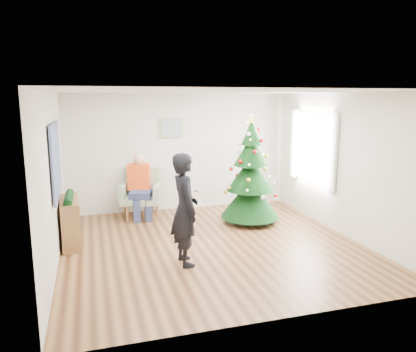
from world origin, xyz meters
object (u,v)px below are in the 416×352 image
object	(u,v)px
console	(70,222)
stool	(254,210)
armchair	(141,199)
standing_man	(185,209)
christmas_tree	(251,175)

from	to	relation	value
console	stool	bearing A→B (deg)	0.78
stool	armchair	bearing A→B (deg)	153.57
armchair	stool	bearing A→B (deg)	-10.93
stool	console	world-z (taller)	console
armchair	standing_man	world-z (taller)	standing_man
armchair	console	bearing A→B (deg)	-120.58
stool	standing_man	size ratio (longest dim) A/B	0.31
christmas_tree	stool	xyz separation A→B (m)	(0.07, -0.08, -0.70)
armchair	console	distance (m)	1.90
standing_man	console	bearing A→B (deg)	47.29
stool	console	bearing A→B (deg)	-175.95
christmas_tree	armchair	world-z (taller)	christmas_tree
stool	console	size ratio (longest dim) A/B	0.53
standing_man	console	xyz separation A→B (m)	(-1.71, 1.37, -0.46)
christmas_tree	stool	size ratio (longest dim) A/B	4.02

